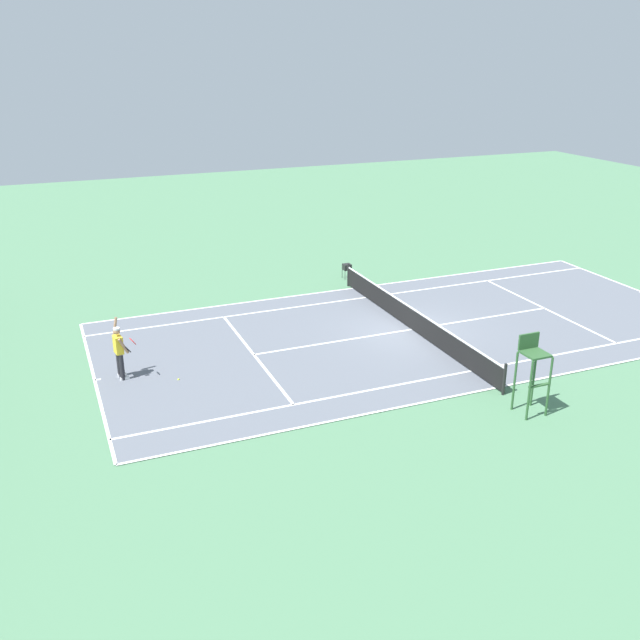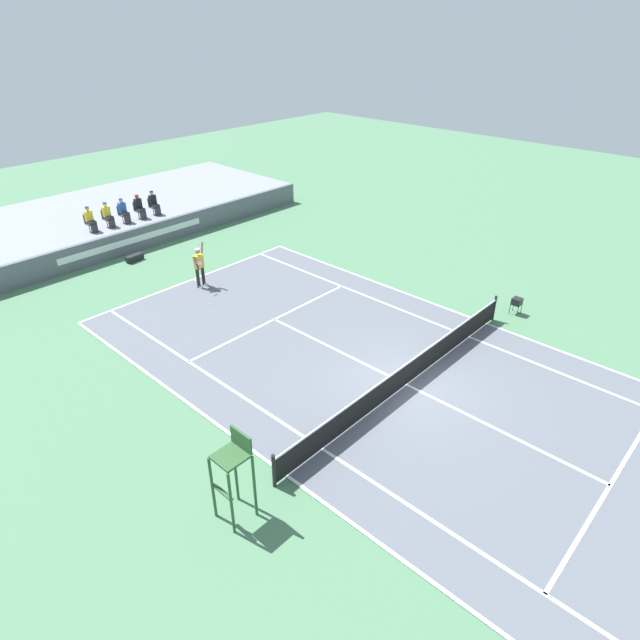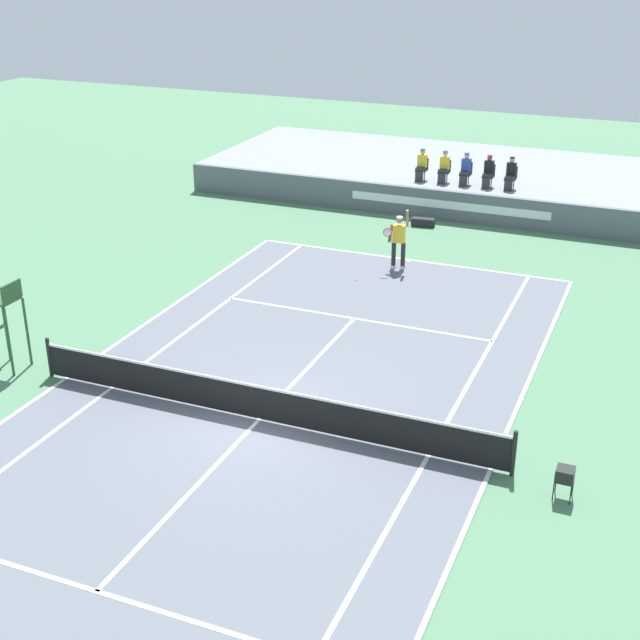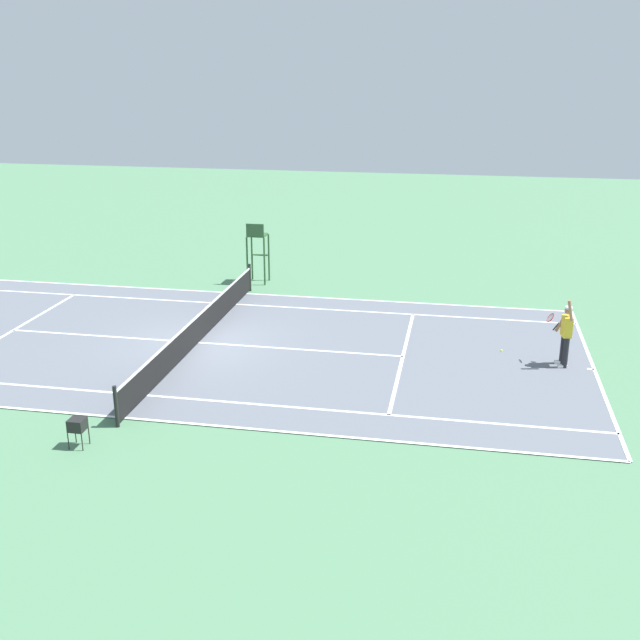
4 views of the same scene
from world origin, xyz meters
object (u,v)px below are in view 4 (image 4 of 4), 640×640
Objects in this scene: tennis_player at (565,334)px; ball_hopper at (77,424)px; umpire_chair at (257,245)px; tennis_ball at (501,351)px.

tennis_player is 13.53m from ball_hopper.
tennis_player is at bearing 57.64° from umpire_chair.
tennis_player is 13.05m from umpire_chair.
tennis_player is 30.63× the size of tennis_ball.
tennis_ball is 0.10× the size of ball_hopper.
umpire_chair reaches higher than tennis_ball.
tennis_player reaches higher than tennis_ball.
tennis_ball is 12.67m from ball_hopper.
ball_hopper is at bearing -50.36° from tennis_ball.
tennis_player reaches higher than ball_hopper.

